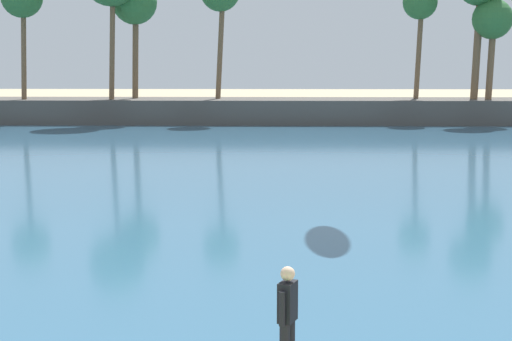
% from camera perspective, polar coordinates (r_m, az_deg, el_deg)
% --- Properties ---
extents(sea, '(220.00, 88.50, 0.06)m').
position_cam_1_polar(sea, '(55.80, -1.65, 3.01)').
color(sea, '#33607F').
rests_on(sea, ground).
extents(palm_headland, '(92.45, 6.68, 12.66)m').
position_cam_1_polar(palm_headland, '(59.63, 0.66, 7.05)').
color(palm_headland, '#514C47').
rests_on(palm_headland, ground).
extents(person_at_waterline, '(0.31, 0.52, 1.67)m').
position_cam_1_polar(person_at_waterline, '(11.93, 2.21, -10.29)').
color(person_at_waterline, black).
rests_on(person_at_waterline, ground).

